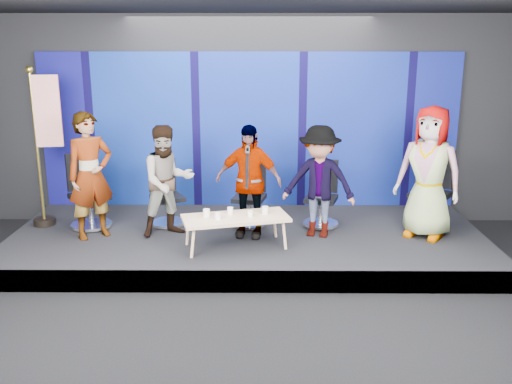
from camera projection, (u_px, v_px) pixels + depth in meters
ground at (243, 333)px, 6.23m from camera, size 10.00×10.00×0.00m
room_walls at (241, 110)px, 5.60m from camera, size 10.02×8.02×3.51m
riser at (248, 241)px, 8.61m from camera, size 7.00×3.00×0.30m
backdrop at (249, 131)px, 9.62m from camera, size 7.00×0.08×2.60m
chair_a at (89, 203)px, 8.72m from camera, size 0.89×0.89×1.13m
panelist_a at (91, 176)px, 8.13m from camera, size 0.80×0.75×1.83m
chair_b at (167, 204)px, 8.84m from camera, size 0.76×0.76×1.00m
panelist_b at (168, 181)px, 8.24m from camera, size 0.98×0.90×1.63m
chair_c at (250, 204)px, 8.81m from camera, size 0.69×0.69×1.02m
panelist_c at (248, 181)px, 8.20m from camera, size 1.03×0.61×1.65m
chair_d at (322, 204)px, 8.79m from camera, size 0.71×0.71×1.01m
panelist_d at (319, 182)px, 8.19m from camera, size 1.18×0.89×1.63m
chair_e at (430, 202)px, 8.73m from camera, size 0.92×0.92×1.18m
panelist_e at (429, 173)px, 8.13m from camera, size 1.12×1.03×1.91m
coffee_table at (235, 219)px, 7.83m from camera, size 1.55×0.96×0.44m
mug_a at (207, 213)px, 7.80m from camera, size 0.09×0.09×0.11m
mug_b at (218, 216)px, 7.68m from camera, size 0.08×0.08×0.09m
mug_c at (230, 211)px, 7.93m from camera, size 0.08×0.08×0.09m
mug_d at (250, 214)px, 7.81m from camera, size 0.07×0.07×0.08m
mug_e at (265, 210)px, 7.94m from camera, size 0.09×0.09×0.10m
flag_stand at (45, 143)px, 8.55m from camera, size 0.56×0.32×2.43m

